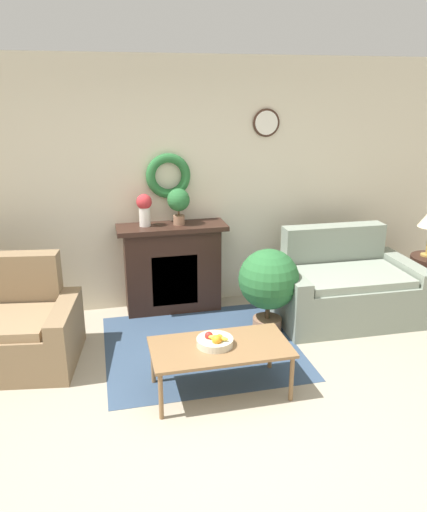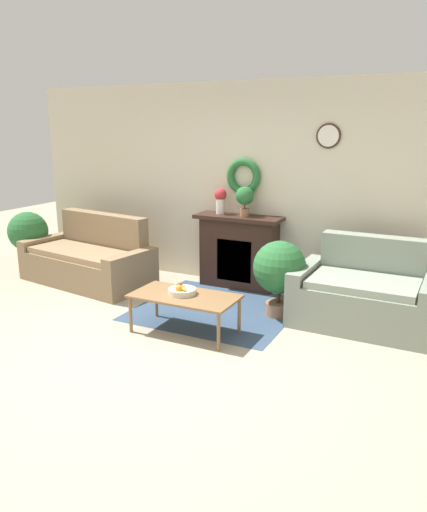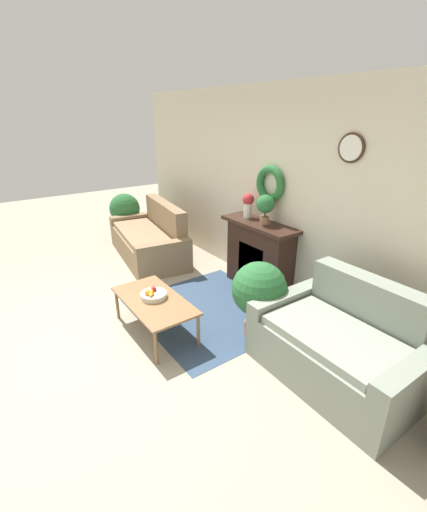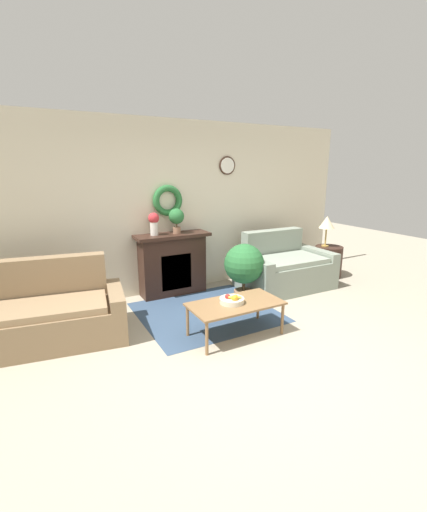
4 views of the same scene
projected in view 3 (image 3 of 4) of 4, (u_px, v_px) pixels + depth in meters
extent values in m
plane|color=#9E937F|center=(94.00, 349.00, 3.67)|extent=(16.00, 16.00, 0.00)
cube|color=#334760|center=(210.00, 310.00, 4.38)|extent=(1.81, 1.68, 0.01)
cube|color=beige|center=(275.00, 194.00, 4.54)|extent=(6.80, 0.06, 2.70)
cylinder|color=#382319|center=(351.00, 148.00, 3.47)|extent=(0.30, 0.02, 0.30)
cylinder|color=white|center=(351.00, 148.00, 3.46)|extent=(0.25, 0.01, 0.25)
torus|color=#286633|center=(270.00, 184.00, 4.47)|extent=(0.48, 0.10, 0.48)
cube|color=#331E16|center=(259.00, 257.00, 4.80)|extent=(1.03, 0.34, 0.93)
cube|color=black|center=(251.00, 264.00, 4.74)|extent=(0.49, 0.02, 0.56)
cube|color=orange|center=(250.00, 269.00, 4.76)|extent=(0.39, 0.01, 0.31)
cube|color=#331E16|center=(259.00, 224.00, 4.59)|extent=(1.17, 0.41, 0.05)
cube|color=#846B4C|center=(143.00, 247.00, 5.90)|extent=(1.63, 0.91, 0.41)
cube|color=#846B4C|center=(166.00, 229.00, 5.98)|extent=(1.55, 0.42, 0.93)
cube|color=#846B4C|center=(135.00, 228.00, 6.62)|extent=(0.30, 0.89, 0.55)
cube|color=#846B4C|center=(164.00, 260.00, 5.21)|extent=(0.30, 0.89, 0.55)
cube|color=#917554|center=(141.00, 233.00, 5.80)|extent=(1.56, 0.84, 0.08)
cube|color=gray|center=(329.00, 359.00, 3.16)|extent=(1.17, 0.78, 0.46)
cube|color=gray|center=(364.00, 321.00, 3.33)|extent=(1.16, 0.24, 0.93)
cube|color=gray|center=(285.00, 317.00, 3.70)|extent=(0.19, 0.98, 0.60)
cube|color=gray|center=(408.00, 393.00, 2.69)|extent=(0.19, 0.98, 0.60)
cube|color=gray|center=(333.00, 335.00, 3.06)|extent=(1.12, 0.72, 0.08)
cube|color=olive|center=(154.00, 301.00, 3.82)|extent=(1.11, 0.58, 0.03)
cylinder|color=olive|center=(117.00, 304.00, 4.15)|extent=(0.04, 0.04, 0.39)
cylinder|color=olive|center=(156.00, 348.00, 3.38)|extent=(0.04, 0.04, 0.39)
cylinder|color=olive|center=(155.00, 292.00, 4.42)|extent=(0.04, 0.04, 0.39)
cylinder|color=olive|center=(198.00, 330.00, 3.65)|extent=(0.04, 0.04, 0.39)
cylinder|color=beige|center=(154.00, 295.00, 3.84)|extent=(0.29, 0.29, 0.06)
sphere|color=#B2231E|center=(153.00, 289.00, 3.87)|extent=(0.07, 0.07, 0.07)
sphere|color=orange|center=(151.00, 293.00, 3.78)|extent=(0.06, 0.06, 0.06)
sphere|color=orange|center=(148.00, 293.00, 3.79)|extent=(0.08, 0.08, 0.08)
ellipsoid|color=yellow|center=(151.00, 293.00, 3.79)|extent=(0.17, 0.12, 0.04)
cylinder|color=silver|center=(248.00, 211.00, 4.77)|extent=(0.12, 0.12, 0.20)
sphere|color=#B72D33|center=(248.00, 199.00, 4.71)|extent=(0.16, 0.16, 0.16)
cylinder|color=#8E664C|center=(264.00, 220.00, 4.51)|extent=(0.12, 0.12, 0.10)
cylinder|color=#4C3823|center=(265.00, 214.00, 4.48)|extent=(0.02, 0.02, 0.07)
sphere|color=#286633|center=(265.00, 204.00, 4.42)|extent=(0.24, 0.24, 0.24)
cylinder|color=#8E664C|center=(127.00, 233.00, 6.90)|extent=(0.32, 0.32, 0.20)
cylinder|color=#4C3823|center=(126.00, 225.00, 6.83)|extent=(0.05, 0.05, 0.16)
sphere|color=#286633|center=(125.00, 209.00, 6.70)|extent=(0.58, 0.58, 0.58)
cylinder|color=#8E664C|center=(257.00, 328.00, 3.90)|extent=(0.29, 0.29, 0.15)
cylinder|color=#4C3823|center=(258.00, 316.00, 3.83)|extent=(0.05, 0.05, 0.17)
sphere|color=#286633|center=(259.00, 289.00, 3.70)|extent=(0.60, 0.60, 0.60)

